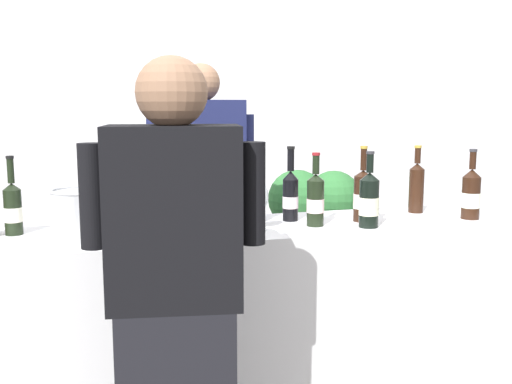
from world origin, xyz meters
The scene contains 18 objects.
wall_back centered at (0.00, 2.60, 1.40)m, with size 8.00×0.10×2.80m, color white.
counter centered at (0.00, 0.00, 0.49)m, with size 2.53×0.52×0.98m, color white.
wine_bottle_0 centered at (0.55, -0.02, 1.09)m, with size 0.08×0.08×0.34m.
wine_bottle_1 centered at (-0.93, 0.11, 1.09)m, with size 0.07×0.07×0.32m.
wine_bottle_2 centered at (0.24, 0.08, 1.10)m, with size 0.07×0.07×0.34m.
wine_bottle_3 centered at (0.90, 0.10, 1.11)m, with size 0.07×0.07×0.33m.
wine_bottle_4 centered at (-0.20, -0.05, 1.10)m, with size 0.07×0.07×0.34m.
wine_bottle_5 centered at (-0.19, 0.14, 1.10)m, with size 0.08×0.08×0.32m.
wine_bottle_6 centered at (0.31, -0.06, 1.09)m, with size 0.08×0.08×0.32m.
wine_bottle_7 centered at (0.52, -0.15, 1.09)m, with size 0.09×0.09×0.33m.
wine_bottle_8 centered at (-0.50, 0.07, 1.10)m, with size 0.08×0.08×0.34m.
wine_bottle_10 centered at (0.07, 0.08, 1.11)m, with size 0.08×0.08×0.35m.
wine_bottle_11 centered at (1.05, -0.11, 1.09)m, with size 0.08×0.08×0.32m.
wine_glass centered at (0.05, -0.08, 1.11)m, with size 0.08×0.08×0.20m.
ice_bucket centered at (-0.66, -0.06, 1.08)m, with size 0.24×0.24×0.20m.
person_server centered at (-0.07, 0.58, 0.83)m, with size 0.56×0.27×1.71m.
person_guest centered at (-0.38, -0.62, 0.81)m, with size 0.56×0.30×1.64m.
potted_shrub centered at (0.76, 1.04, 0.72)m, with size 0.57×0.52×1.09m.
Camera 1 is at (-0.62, -2.39, 1.50)m, focal length 40.99 mm.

